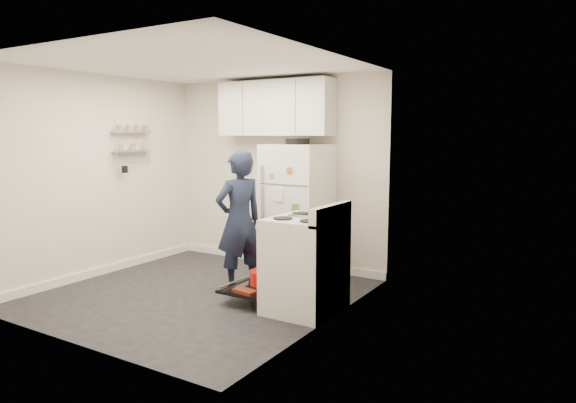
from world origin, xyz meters
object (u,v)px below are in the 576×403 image
Objects in this scene: electric_range at (304,265)px; refrigerator at (297,210)px; person at (239,221)px; open_oven_door at (259,283)px.

electric_range is 0.64× the size of refrigerator.
refrigerator is 0.92m from person.
person is at bearing 167.53° from electric_range.
open_oven_door is at bearing -82.03° from refrigerator.
open_oven_door is at bearing 88.19° from person.
person reaches higher than open_oven_door.
open_oven_door is (-0.57, 0.03, -0.28)m from electric_range.
electric_range is at bearing -3.38° from open_oven_door.
refrigerator is (-0.15, 1.07, 0.64)m from open_oven_door.
person is (-0.96, 0.21, 0.33)m from electric_range.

